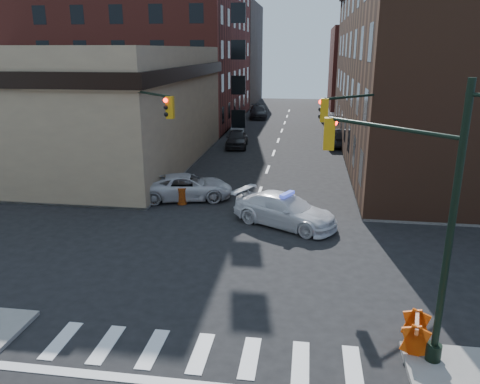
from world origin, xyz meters
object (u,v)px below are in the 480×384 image
(pedestrian_a, at_px, (127,177))
(parked_car_wnear, at_px, (237,139))
(barricade_nw_a, at_px, (91,195))
(barricade_se_a, at_px, (416,332))
(police_car, at_px, (285,210))
(parked_car_enear, at_px, (335,137))
(parked_car_wfar, at_px, (238,127))
(barrel_bank, at_px, (182,196))
(pickup, at_px, (187,187))
(pedestrian_b, at_px, (37,185))
(barrel_road, at_px, (317,224))

(pedestrian_a, bearing_deg, parked_car_wnear, 99.33)
(barricade_nw_a, bearing_deg, pedestrian_a, 62.44)
(pedestrian_a, distance_m, barricade_se_a, 20.18)
(police_car, xyz_separation_m, parked_car_enear, (3.58, 21.70, 0.00))
(parked_car_wfar, height_order, barrel_bank, parked_car_wfar)
(parked_car_enear, distance_m, barrel_bank, 21.46)
(pickup, bearing_deg, parked_car_enear, -42.29)
(parked_car_enear, height_order, barrel_bank, parked_car_enear)
(barricade_se_a, bearing_deg, parked_car_wnear, 30.99)
(pickup, distance_m, parked_car_enear, 20.54)
(police_car, height_order, barricade_nw_a, police_car)
(pickup, bearing_deg, police_car, -134.38)
(pedestrian_a, xyz_separation_m, pedestrian_b, (-4.72, -2.28, -0.07))
(police_car, xyz_separation_m, pedestrian_a, (-10.07, 3.89, 0.34))
(police_car, height_order, parked_car_enear, parked_car_enear)
(pickup, distance_m, barricade_nw_a, 5.65)
(parked_car_wnear, bearing_deg, parked_car_wfar, 93.52)
(parked_car_enear, distance_m, pedestrian_a, 22.44)
(pickup, height_order, barricade_se_a, pickup)
(parked_car_wfar, distance_m, parked_car_enear, 11.61)
(barrel_road, relative_size, barricade_nw_a, 0.71)
(pedestrian_b, relative_size, barricade_nw_a, 1.48)
(pickup, relative_size, barrel_road, 6.21)
(police_car, relative_size, barrel_bank, 5.55)
(pickup, bearing_deg, parked_car_wnear, -16.18)
(pickup, bearing_deg, barricade_nw_a, 97.47)
(pickup, height_order, parked_car_wfar, pickup)
(parked_car_enear, relative_size, pedestrian_a, 2.48)
(parked_car_wnear, distance_m, parked_car_wfar, 7.61)
(police_car, height_order, barricade_se_a, police_car)
(parked_car_wfar, distance_m, pedestrian_a, 23.69)
(parked_car_wfar, relative_size, parked_car_enear, 0.81)
(pedestrian_a, bearing_deg, barrel_road, 3.29)
(pickup, xyz_separation_m, parked_car_wfar, (-0.42, 23.69, -0.11))
(parked_car_wfar, distance_m, pedestrian_b, 26.98)
(pedestrian_b, bearing_deg, parked_car_enear, 50.11)
(police_car, relative_size, barricade_nw_a, 4.47)
(barrel_bank, xyz_separation_m, barricade_nw_a, (-5.22, -1.04, 0.11))
(parked_car_wfar, relative_size, barricade_se_a, 3.20)
(parked_car_wnear, height_order, barricade_se_a, parked_car_wnear)
(barrel_road, bearing_deg, parked_car_wnear, 109.23)
(barricade_nw_a, bearing_deg, barricade_se_a, -33.66)
(barricade_se_a, distance_m, barricade_nw_a, 19.71)
(pickup, bearing_deg, pedestrian_a, 72.08)
(parked_car_wfar, height_order, barricade_se_a, parked_car_wfar)
(parked_car_wnear, relative_size, barrel_bank, 4.64)
(pickup, relative_size, parked_car_wfar, 1.38)
(parked_car_enear, distance_m, barrel_road, 22.62)
(parked_car_enear, bearing_deg, barrel_bank, 58.45)
(police_car, bearing_deg, parked_car_wfar, 40.81)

